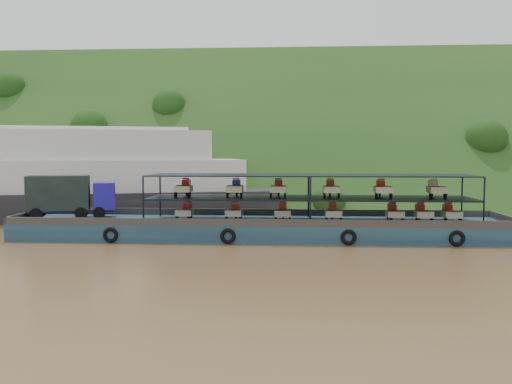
{
  "coord_description": "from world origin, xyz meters",
  "views": [
    {
      "loc": [
        0.79,
        -39.09,
        6.15
      ],
      "look_at": [
        -2.0,
        3.0,
        3.2
      ],
      "focal_mm": 40.0,
      "sensor_mm": 36.0,
      "label": 1
    }
  ],
  "objects": [
    {
      "name": "ground",
      "position": [
        0.0,
        0.0,
        0.0
      ],
      "size": [
        160.0,
        160.0,
        0.0
      ],
      "primitive_type": "plane",
      "color": "brown",
      "rests_on": "ground"
    },
    {
      "name": "hillside",
      "position": [
        0.0,
        36.0,
        0.0
      ],
      "size": [
        140.0,
        39.6,
        39.6
      ],
      "primitive_type": "cube",
      "rotation": [
        0.79,
        0.0,
        0.0
      ],
      "color": "#1D3C15",
      "rests_on": "ground"
    },
    {
      "name": "passenger_ferry",
      "position": [
        -22.01,
        13.11,
        3.67
      ],
      "size": [
        43.1,
        22.01,
        8.48
      ],
      "rotation": [
        0.0,
        0.0,
        0.29
      ],
      "color": "black",
      "rests_on": "ground"
    },
    {
      "name": "cargo_barge",
      "position": [
        -2.56,
        2.02,
        1.1
      ],
      "size": [
        35.06,
        7.18,
        4.54
      ],
      "color": "#142E48",
      "rests_on": "ground"
    }
  ]
}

